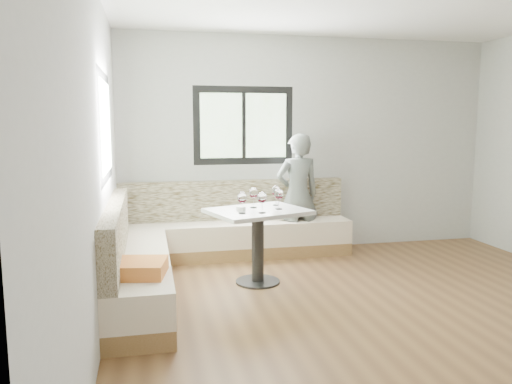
% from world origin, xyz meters
% --- Properties ---
extents(room, '(5.01, 5.01, 2.81)m').
position_xyz_m(room, '(-0.08, 0.08, 1.41)').
color(room, brown).
rests_on(room, ground).
extents(banquette, '(2.90, 2.80, 0.95)m').
position_xyz_m(banquette, '(-1.59, 1.62, 0.33)').
color(banquette, '#987245').
rests_on(banquette, ground).
extents(table, '(1.15, 1.01, 0.79)m').
position_xyz_m(table, '(-1.01, 1.15, 0.59)').
color(table, black).
rests_on(table, ground).
extents(person, '(0.59, 0.40, 1.55)m').
position_xyz_m(person, '(-0.26, 2.20, 0.78)').
color(person, slate).
rests_on(person, ground).
extents(olive_ramekin, '(0.10, 0.10, 0.04)m').
position_xyz_m(olive_ramekin, '(-1.19, 1.15, 0.81)').
color(olive_ramekin, white).
rests_on(olive_ramekin, table).
extents(wine_glass_a, '(0.10, 0.10, 0.22)m').
position_xyz_m(wine_glass_a, '(-1.22, 0.96, 0.94)').
color(wine_glass_a, white).
rests_on(wine_glass_a, table).
extents(wine_glass_b, '(0.10, 0.10, 0.22)m').
position_xyz_m(wine_glass_b, '(-1.02, 0.94, 0.94)').
color(wine_glass_b, white).
rests_on(wine_glass_b, table).
extents(wine_glass_c, '(0.10, 0.10, 0.22)m').
position_xyz_m(wine_glass_c, '(-0.79, 1.12, 0.94)').
color(wine_glass_c, white).
rests_on(wine_glass_c, table).
extents(wine_glass_d, '(0.10, 0.10, 0.22)m').
position_xyz_m(wine_glass_d, '(-1.03, 1.27, 0.94)').
color(wine_glass_d, white).
rests_on(wine_glass_d, table).
extents(wine_glass_e, '(0.10, 0.10, 0.22)m').
position_xyz_m(wine_glass_e, '(-0.76, 1.36, 0.94)').
color(wine_glass_e, white).
rests_on(wine_glass_e, table).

